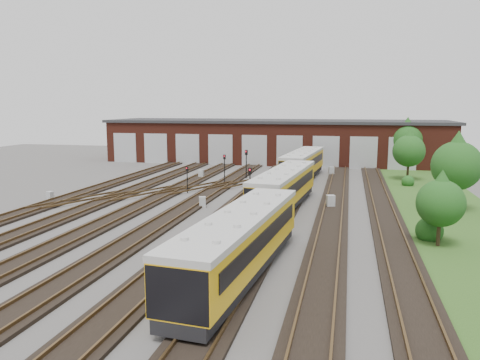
# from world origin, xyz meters

# --- Properties ---
(ground) EXTENTS (120.00, 120.00, 0.00)m
(ground) POSITION_xyz_m (0.00, 0.00, 0.00)
(ground) COLOR #44413F
(ground) RESTS_ON ground
(track_network) EXTENTS (30.40, 70.00, 0.33)m
(track_network) POSITION_xyz_m (-0.17, 0.59, 0.11)
(track_network) COLOR black
(track_network) RESTS_ON ground
(maintenance_shed) EXTENTS (51.00, 12.50, 6.35)m
(maintenance_shed) POSITION_xyz_m (-0.01, 39.97, 3.20)
(maintenance_shed) COLOR #531F14
(maintenance_shed) RESTS_ON ground
(grass_verge) EXTENTS (8.00, 55.00, 0.05)m
(grass_verge) POSITION_xyz_m (19.00, 10.00, 0.03)
(grass_verge) COLOR #294C19
(grass_verge) RESTS_ON ground
(metro_train) EXTENTS (3.82, 46.54, 2.97)m
(metro_train) POSITION_xyz_m (6.00, 6.83, 1.85)
(metro_train) COLOR black
(metro_train) RESTS_ON ground
(signal_mast_0) EXTENTS (0.25, 0.23, 2.62)m
(signal_mast_0) POSITION_xyz_m (-4.27, 12.00, 1.69)
(signal_mast_0) COLOR black
(signal_mast_0) RESTS_ON ground
(signal_mast_1) EXTENTS (0.26, 0.25, 3.24)m
(signal_mast_1) POSITION_xyz_m (-2.09, 17.96, 2.07)
(signal_mast_1) COLOR black
(signal_mast_1) RESTS_ON ground
(signal_mast_2) EXTENTS (0.33, 0.32, 3.34)m
(signal_mast_2) POSITION_xyz_m (-0.69, 22.68, 2.16)
(signal_mast_2) COLOR black
(signal_mast_2) RESTS_ON ground
(signal_mast_3) EXTENTS (0.28, 0.26, 3.49)m
(signal_mast_3) POSITION_xyz_m (3.23, 6.21, 2.23)
(signal_mast_3) COLOR black
(signal_mast_3) RESTS_ON ground
(relay_cabinet_0) EXTENTS (0.63, 0.57, 0.88)m
(relay_cabinet_0) POSITION_xyz_m (-15.00, 5.45, 0.44)
(relay_cabinet_0) COLOR #ABAEB0
(relay_cabinet_0) RESTS_ON ground
(relay_cabinet_1) EXTENTS (0.60, 0.50, 0.96)m
(relay_cabinet_1) POSITION_xyz_m (-5.94, 21.57, 0.48)
(relay_cabinet_1) COLOR #ABAEB0
(relay_cabinet_1) RESTS_ON ground
(relay_cabinet_2) EXTENTS (0.67, 0.61, 0.92)m
(relay_cabinet_2) POSITION_xyz_m (-0.83, 6.06, 0.46)
(relay_cabinet_2) COLOR #ABAEB0
(relay_cabinet_2) RESTS_ON ground
(relay_cabinet_3) EXTENTS (0.74, 0.67, 1.04)m
(relay_cabinet_3) POSITION_xyz_m (9.06, 27.40, 0.52)
(relay_cabinet_3) COLOR #ABAEB0
(relay_cabinet_3) RESTS_ON ground
(relay_cabinet_4) EXTENTS (0.80, 0.73, 1.10)m
(relay_cabinet_4) POSITION_xyz_m (9.72, 8.28, 0.55)
(relay_cabinet_4) COLOR #ABAEB0
(relay_cabinet_4) RESTS_ON ground
(tree_0) EXTENTS (4.26, 4.26, 7.06)m
(tree_0) POSITION_xyz_m (18.58, 35.00, 4.53)
(tree_0) COLOR #2E2214
(tree_0) RESTS_ON ground
(tree_1) EXTENTS (3.61, 3.61, 5.99)m
(tree_1) POSITION_xyz_m (17.74, 25.09, 3.85)
(tree_1) COLOR #2E2214
(tree_1) RESTS_ON ground
(tree_2) EXTENTS (3.96, 3.96, 6.57)m
(tree_2) POSITION_xyz_m (19.57, 9.38, 4.22)
(tree_2) COLOR #2E2214
(tree_2) RESTS_ON ground
(tree_3) EXTENTS (2.87, 2.87, 4.76)m
(tree_3) POSITION_xyz_m (16.57, -1.26, 3.05)
(tree_3) COLOR #2E2214
(tree_3) RESTS_ON ground
(bush_0) EXTENTS (1.74, 1.74, 1.74)m
(bush_0) POSITION_xyz_m (16.28, 0.15, 0.87)
(bush_0) COLOR #1A4A15
(bush_0) RESTS_ON ground
(bush_1) EXTENTS (1.33, 1.33, 1.33)m
(bush_1) POSITION_xyz_m (17.36, 21.28, 0.66)
(bush_1) COLOR #1A4A15
(bush_1) RESTS_ON ground
(bush_2) EXTENTS (1.50, 1.50, 1.50)m
(bush_2) POSITION_xyz_m (20.60, 17.33, 0.75)
(bush_2) COLOR #1A4A15
(bush_2) RESTS_ON ground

